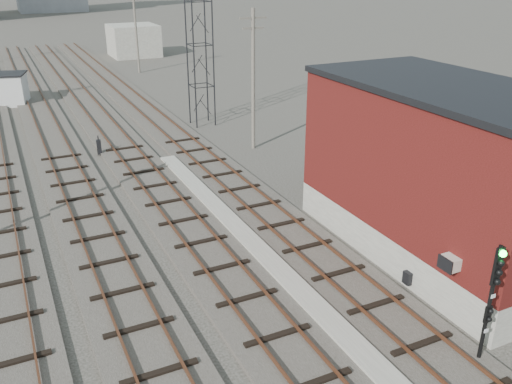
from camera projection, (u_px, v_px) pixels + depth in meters
ground at (78, 74)px, 60.43m from camera, size 320.00×320.00×0.00m
track_right at (151, 115)px, 43.99m from camera, size 3.20×90.00×0.39m
track_mid_right at (101, 121)px, 42.39m from camera, size 3.20×90.00×0.39m
track_mid_left at (47, 127)px, 40.79m from camera, size 3.20×90.00×0.39m
platform_curb at (268, 261)px, 22.47m from camera, size 0.90×28.00×0.26m
brick_building at (443, 172)px, 22.24m from camera, size 6.54×12.20×7.22m
lattice_tower at (199, 23)px, 38.98m from camera, size 1.60×1.60×15.00m
utility_pole_right_a at (253, 77)px, 34.64m from camera, size 1.80×0.24×9.00m
utility_pole_right_b at (136, 29)px, 59.50m from camera, size 1.80×0.24×9.00m
shed_right at (134, 40)px, 71.54m from camera, size 6.00×6.00×4.00m
signal_mast at (492, 296)px, 16.00m from camera, size 0.40×0.41×4.15m
switch_stand at (99, 147)px, 34.87m from camera, size 0.33×0.33×1.25m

